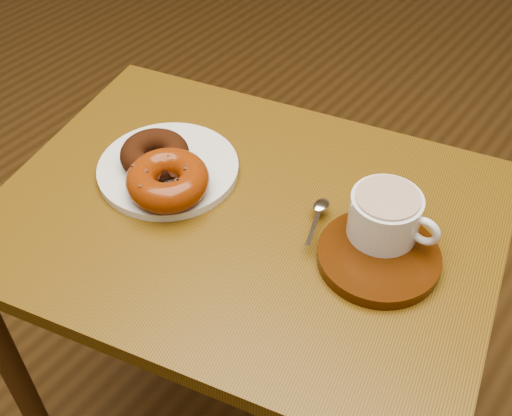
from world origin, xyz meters
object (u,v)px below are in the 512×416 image
Objects in this scene: cafe_table at (246,260)px; coffee_cup at (386,215)px; donut_plate at (168,169)px; saucer at (378,257)px.

cafe_table is 6.53× the size of coffee_cup.
saucer is (0.35, 0.04, 0.00)m from donut_plate.
donut_plate is 1.71× the size of coffee_cup.
cafe_table is at bearing 0.94° from donut_plate.
saucer reaches higher than cafe_table.
donut_plate is 1.32× the size of saucer.
saucer is at bearing 6.05° from donut_plate.
coffee_cup is (-0.01, 0.03, 0.04)m from saucer.
cafe_table is 0.25m from coffee_cup.
cafe_table is 5.04× the size of saucer.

